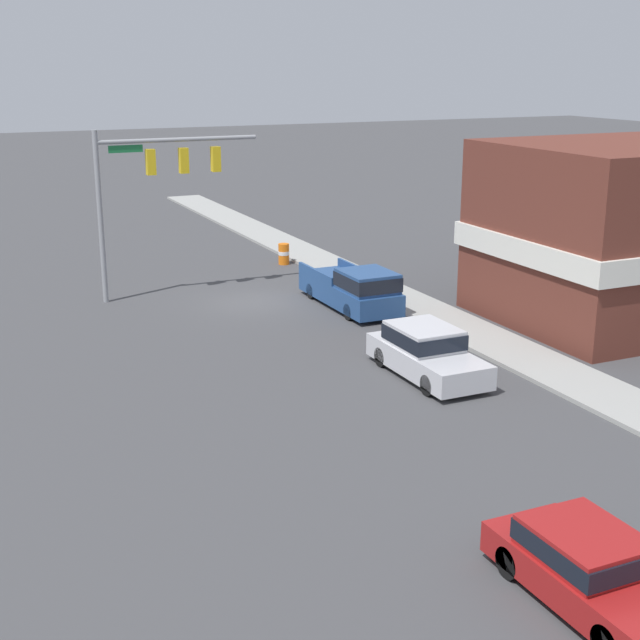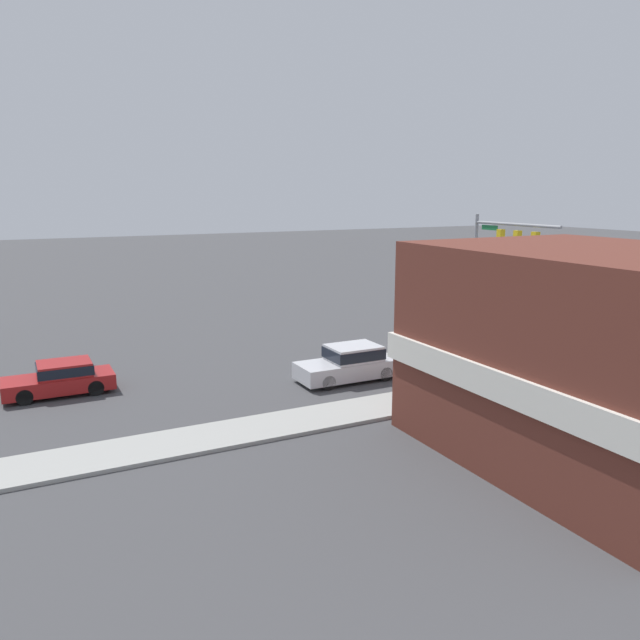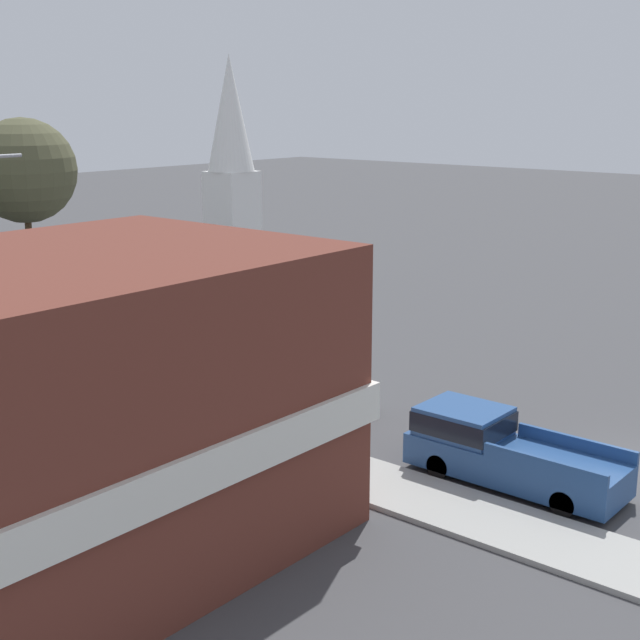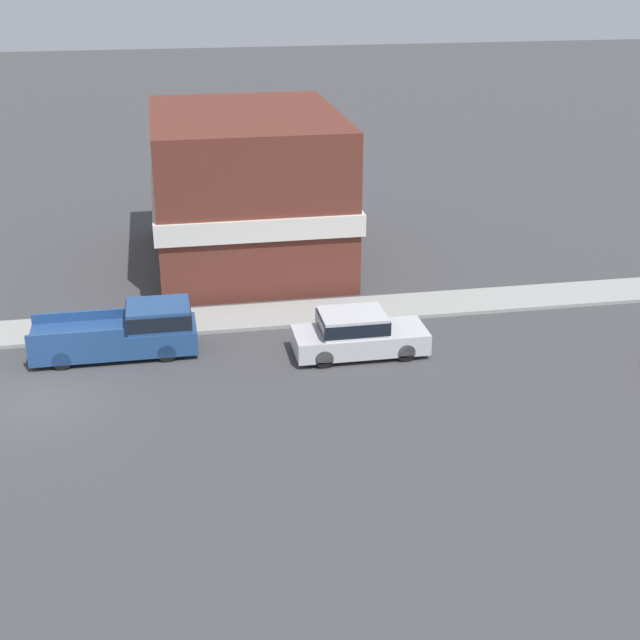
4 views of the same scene
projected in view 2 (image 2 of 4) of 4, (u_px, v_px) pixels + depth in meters
The scene contains 8 objects.
ground_plane at pixel (501, 346), 34.91m from camera, with size 200.00×200.00×0.00m, color #424244.
sidewalk_curb at pixel (585, 370), 29.91m from camera, with size 2.40×60.00×0.14m.
near_signal_assembly at pixel (501, 247), 37.93m from camera, with size 6.91×0.49×7.07m.
car_lead at pixel (350, 362), 28.41m from camera, with size 1.94×4.74×1.61m.
car_oncoming at pixel (61, 377), 26.43m from camera, with size 1.86×4.42×1.40m.
pickup_truck_parked at pixel (506, 349), 30.60m from camera, with size 1.98×5.80×1.81m.
construction_barrel at pixel (638, 339), 34.12m from camera, with size 0.55×0.55×1.03m.
corner_brick_building at pixel (597, 358), 19.56m from camera, with size 10.92×8.49×6.77m.
Camera 2 is at (-25.67, 24.36, 8.45)m, focal length 35.00 mm.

